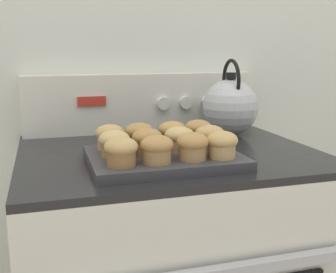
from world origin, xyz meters
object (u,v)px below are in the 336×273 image
Objects in this scene: muffin_r2_c1 at (139,134)px; muffin_r2_c3 at (198,131)px; muffin_pan at (163,158)px; muffin_r0_c3 at (222,144)px; muffin_r2_c0 at (110,136)px; muffin_r1_c0 at (114,143)px; muffin_r2_c2 at (170,133)px; tea_kettle at (230,106)px; muffin_r0_c1 at (157,149)px; muffin_r1_c1 at (147,141)px; muffin_r1_c2 at (179,139)px; muffin_r0_c0 at (121,151)px; muffin_r0_c2 at (190,146)px; muffin_r1_c3 at (210,137)px.

muffin_r2_c1 is 0.16m from muffin_r2_c3.
muffin_pan is 4.89× the size of muffin_r0_c3.
muffin_pan is 0.14m from muffin_r2_c0.
muffin_r1_c0 and muffin_r2_c2 have the same top height.
muffin_r2_c1 is (-0.04, 0.08, 0.04)m from muffin_pan.
muffin_r2_c1 is at bearing 134.79° from muffin_r0_c3.
tea_kettle is at bearing 32.11° from muffin_r1_c0.
muffin_r0_c1 is 0.46m from tea_kettle.
muffin_r2_c3 is at bearing 34.25° from muffin_pan.
tea_kettle is (0.32, 0.25, 0.04)m from muffin_r1_c1.
muffin_r1_c0 and muffin_r1_c1 have the same top height.
muffin_r0_c1 and muffin_r1_c2 have the same top height.
muffin_r1_c1 is 1.00× the size of muffin_r2_c0.
muffin_r0_c0 and muffin_r0_c2 have the same top height.
tea_kettle is (0.24, 0.25, 0.04)m from muffin_r1_c2.
muffin_pan is 0.39m from tea_kettle.
muffin_r0_c1 is 0.11m from muffin_r1_c0.
muffin_r2_c2 reaches higher than muffin_pan.
tea_kettle is (0.40, 0.33, 0.04)m from muffin_r0_c0.
muffin_r0_c2 is 0.17m from muffin_r1_c0.
muffin_r0_c1 is at bearing -116.58° from muffin_r2_c2.
muffin_r0_c1 and muffin_r2_c1 have the same top height.
muffin_r2_c0 is (-0.08, 0.15, 0.00)m from muffin_r0_c1.
muffin_r1_c1 is at bearing 136.18° from muffin_r0_c2.
muffin_r0_c0 is 1.00× the size of muffin_r2_c3.
muffin_r2_c2 is 0.30× the size of tea_kettle.
muffin_r0_c0 is at bearing -135.16° from muffin_r2_c2.
muffin_r0_c2 is 0.11m from muffin_r1_c1.
muffin_r2_c2 is at bearing 26.09° from muffin_r1_c0.
tea_kettle is (0.17, 0.25, 0.04)m from muffin_r1_c3.
tea_kettle reaches higher than muffin_r2_c0.
muffin_r0_c0 is 1.00× the size of muffin_r0_c3.
muffin_r1_c2 is 1.00× the size of muffin_r1_c3.
tea_kettle is at bearing 35.57° from muffin_r2_c2.
muffin_r0_c1 is at bearing -153.05° from muffin_r1_c3.
tea_kettle is (0.17, 0.17, 0.04)m from muffin_r2_c3.
muffin_r0_c2 is 1.00× the size of muffin_r1_c0.
muffin_r2_c2 is (0.15, 0.08, 0.00)m from muffin_r1_c0.
muffin_r2_c0 and muffin_r2_c2 have the same top height.
muffin_r0_c0 is at bearing -90.15° from muffin_r2_c0.
muffin_r0_c0 is 0.17m from muffin_r2_c1.
muffin_r0_c3 is 1.00× the size of muffin_r2_c3.
muffin_r0_c3 is at bearing -45.21° from muffin_r2_c1.
muffin_r2_c1 is 1.00× the size of muffin_r2_c3.
muffin_pan is at bearing -33.92° from muffin_r2_c0.
muffin_r0_c2 and muffin_r2_c0 have the same top height.
muffin_r2_c1 is at bearing 153.21° from muffin_r1_c3.
muffin_r1_c0 reaches higher than muffin_pan.
muffin_r1_c3 is (0.15, -0.00, 0.00)m from muffin_r1_c1.
muffin_r1_c3 is 1.00× the size of muffin_r2_c1.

